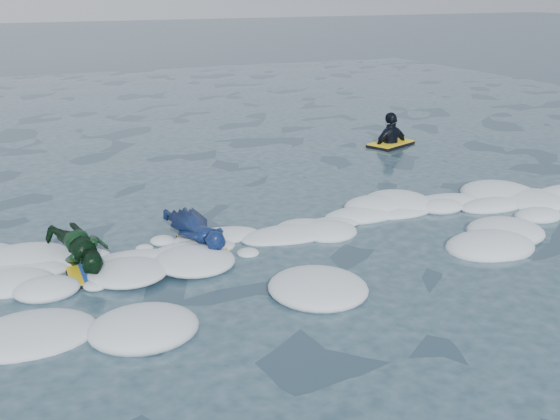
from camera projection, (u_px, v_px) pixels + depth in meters
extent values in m
plane|color=#1B3342|center=(305.00, 280.00, 8.14)|extent=(120.00, 120.00, 0.00)
cube|color=black|center=(203.00, 248.00, 9.03)|extent=(0.66, 1.06, 0.05)
cube|color=yellow|center=(203.00, 245.00, 9.02)|extent=(0.64, 1.04, 0.02)
imported|color=navy|center=(197.00, 228.00, 9.19)|extent=(0.67, 1.55, 0.36)
cube|color=black|center=(87.00, 273.00, 8.26)|extent=(0.48, 0.84, 0.04)
cube|color=yellow|center=(87.00, 271.00, 8.25)|extent=(0.46, 0.82, 0.01)
cube|color=#1841B6|center=(87.00, 270.00, 8.25)|extent=(0.17, 0.79, 0.00)
imported|color=black|center=(82.00, 249.00, 8.36)|extent=(0.73, 1.30, 0.47)
cube|color=black|center=(391.00, 144.00, 14.82)|extent=(1.18, 0.93, 0.05)
cube|color=yellow|center=(391.00, 143.00, 14.81)|extent=(1.16, 0.90, 0.02)
imported|color=black|center=(391.00, 149.00, 14.85)|extent=(0.97, 0.53, 1.57)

